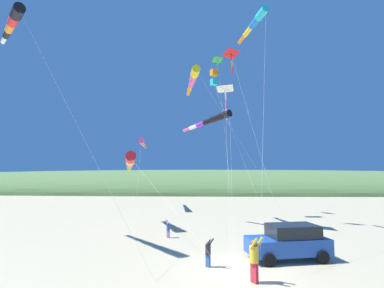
{
  "coord_description": "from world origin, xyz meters",
  "views": [
    {
      "loc": [
        -14.06,
        1.58,
        4.69
      ],
      "look_at": [
        11.19,
        2.62,
        7.26
      ],
      "focal_mm": 26.17,
      "sensor_mm": 36.0,
      "label": 1
    }
  ],
  "objects_px": {
    "person_child_grey_jacket": "(168,228)",
    "kite_delta_checkered_midright": "(225,89)",
    "kite_windsock_teal_far_right": "(143,143)",
    "cooler_box": "(263,243)",
    "parked_car": "(289,241)",
    "kite_windsock_purple_drifting": "(211,120)",
    "kite_windsock_red_high_left": "(130,161)",
    "person_adult_flyer": "(254,257)",
    "kite_delta_black_fish_shape": "(218,60)",
    "person_child_green_jacket": "(208,251)",
    "kite_windsock_striped_overhead": "(255,22)",
    "kite_windsock_orange_high_right": "(13,22)",
    "kite_box_yellow_midlevel": "(214,78)",
    "kite_windsock_green_low_center": "(193,79)",
    "kite_delta_small_distant": "(231,55)"
  },
  "relations": [
    {
      "from": "person_child_grey_jacket",
      "to": "kite_delta_checkered_midright",
      "type": "distance_m",
      "value": 12.87
    },
    {
      "from": "person_child_grey_jacket",
      "to": "kite_windsock_orange_high_right",
      "type": "relative_size",
      "value": 0.08
    },
    {
      "from": "parked_car",
      "to": "kite_windsock_striped_overhead",
      "type": "distance_m",
      "value": 17.93
    },
    {
      "from": "parked_car",
      "to": "kite_windsock_purple_drifting",
      "type": "xyz_separation_m",
      "value": [
        8.36,
        3.94,
        8.29
      ]
    },
    {
      "from": "kite_box_yellow_midlevel",
      "to": "kite_delta_small_distant",
      "type": "distance_m",
      "value": 4.47
    },
    {
      "from": "cooler_box",
      "to": "kite_delta_black_fish_shape",
      "type": "height_order",
      "value": "kite_delta_black_fish_shape"
    },
    {
      "from": "parked_car",
      "to": "cooler_box",
      "type": "height_order",
      "value": "parked_car"
    },
    {
      "from": "parked_car",
      "to": "person_child_grey_jacket",
      "type": "bearing_deg",
      "value": 56.49
    },
    {
      "from": "parked_car",
      "to": "kite_windsock_teal_far_right",
      "type": "xyz_separation_m",
      "value": [
        20.27,
        12.58,
        7.56
      ]
    },
    {
      "from": "kite_delta_black_fish_shape",
      "to": "person_child_green_jacket",
      "type": "bearing_deg",
      "value": 175.15
    },
    {
      "from": "person_child_grey_jacket",
      "to": "kite_windsock_green_low_center",
      "type": "relative_size",
      "value": 0.09
    },
    {
      "from": "kite_box_yellow_midlevel",
      "to": "kite_delta_black_fish_shape",
      "type": "distance_m",
      "value": 4.16
    },
    {
      "from": "person_adult_flyer",
      "to": "kite_delta_checkered_midright",
      "type": "height_order",
      "value": "kite_delta_checkered_midright"
    },
    {
      "from": "person_child_grey_jacket",
      "to": "kite_delta_checkered_midright",
      "type": "relative_size",
      "value": 0.1
    },
    {
      "from": "cooler_box",
      "to": "kite_windsock_purple_drifting",
      "type": "distance_m",
      "value": 11.1
    },
    {
      "from": "person_child_grey_jacket",
      "to": "kite_windsock_teal_far_right",
      "type": "height_order",
      "value": "kite_windsock_teal_far_right"
    },
    {
      "from": "person_child_grey_jacket",
      "to": "kite_delta_small_distant",
      "type": "height_order",
      "value": "kite_delta_small_distant"
    },
    {
      "from": "kite_delta_black_fish_shape",
      "to": "kite_windsock_teal_far_right",
      "type": "height_order",
      "value": "kite_delta_black_fish_shape"
    },
    {
      "from": "parked_car",
      "to": "person_child_green_jacket",
      "type": "xyz_separation_m",
      "value": [
        -1.39,
        4.41,
        -0.19
      ]
    },
    {
      "from": "kite_delta_checkered_midright",
      "to": "kite_delta_black_fish_shape",
      "type": "xyz_separation_m",
      "value": [
        8.65,
        0.19,
        6.23
      ]
    },
    {
      "from": "kite_windsock_purple_drifting",
      "to": "kite_windsock_green_low_center",
      "type": "distance_m",
      "value": 4.63
    },
    {
      "from": "person_child_green_jacket",
      "to": "kite_windsock_purple_drifting",
      "type": "height_order",
      "value": "kite_windsock_purple_drifting"
    },
    {
      "from": "kite_windsock_red_high_left",
      "to": "kite_delta_checkered_midright",
      "type": "relative_size",
      "value": 1.22
    },
    {
      "from": "kite_box_yellow_midlevel",
      "to": "kite_windsock_green_low_center",
      "type": "height_order",
      "value": "kite_box_yellow_midlevel"
    },
    {
      "from": "person_child_green_jacket",
      "to": "person_child_grey_jacket",
      "type": "bearing_deg",
      "value": 24.39
    },
    {
      "from": "cooler_box",
      "to": "kite_windsock_orange_high_right",
      "type": "xyz_separation_m",
      "value": [
        -1.0,
        16.77,
        14.66
      ]
    },
    {
      "from": "parked_car",
      "to": "kite_windsock_green_low_center",
      "type": "bearing_deg",
      "value": 30.18
    },
    {
      "from": "kite_windsock_purple_drifting",
      "to": "kite_windsock_red_high_left",
      "type": "bearing_deg",
      "value": 91.08
    },
    {
      "from": "kite_windsock_striped_overhead",
      "to": "kite_windsock_teal_far_right",
      "type": "bearing_deg",
      "value": 43.07
    },
    {
      "from": "person_adult_flyer",
      "to": "person_child_grey_jacket",
      "type": "distance_m",
      "value": 9.38
    },
    {
      "from": "kite_delta_checkered_midright",
      "to": "kite_windsock_green_low_center",
      "type": "bearing_deg",
      "value": 70.5
    },
    {
      "from": "cooler_box",
      "to": "person_child_green_jacket",
      "type": "distance_m",
      "value": 5.48
    },
    {
      "from": "cooler_box",
      "to": "kite_delta_black_fish_shape",
      "type": "bearing_deg",
      "value": 7.92
    },
    {
      "from": "cooler_box",
      "to": "person_child_grey_jacket",
      "type": "height_order",
      "value": "person_child_grey_jacket"
    },
    {
      "from": "kite_delta_small_distant",
      "to": "kite_delta_black_fish_shape",
      "type": "height_order",
      "value": "kite_delta_black_fish_shape"
    },
    {
      "from": "person_child_green_jacket",
      "to": "kite_windsock_green_low_center",
      "type": "relative_size",
      "value": 0.1
    },
    {
      "from": "kite_windsock_striped_overhead",
      "to": "cooler_box",
      "type": "bearing_deg",
      "value": 171.31
    },
    {
      "from": "kite_windsock_teal_far_right",
      "to": "cooler_box",
      "type": "bearing_deg",
      "value": -146.18
    },
    {
      "from": "kite_windsock_red_high_left",
      "to": "kite_windsock_striped_overhead",
      "type": "height_order",
      "value": "kite_windsock_striped_overhead"
    },
    {
      "from": "kite_delta_small_distant",
      "to": "kite_windsock_teal_far_right",
      "type": "distance_m",
      "value": 16.42
    },
    {
      "from": "person_adult_flyer",
      "to": "kite_windsock_red_high_left",
      "type": "height_order",
      "value": "kite_windsock_red_high_left"
    },
    {
      "from": "person_adult_flyer",
      "to": "person_child_green_jacket",
      "type": "distance_m",
      "value": 2.76
    },
    {
      "from": "person_child_grey_jacket",
      "to": "kite_windsock_red_high_left",
      "type": "distance_m",
      "value": 7.15
    },
    {
      "from": "kite_delta_small_distant",
      "to": "kite_windsock_green_low_center",
      "type": "bearing_deg",
      "value": 101.9
    },
    {
      "from": "person_child_grey_jacket",
      "to": "kite_windsock_striped_overhead",
      "type": "relative_size",
      "value": 0.07
    },
    {
      "from": "kite_windsock_red_high_left",
      "to": "kite_windsock_purple_drifting",
      "type": "height_order",
      "value": "kite_windsock_purple_drifting"
    },
    {
      "from": "kite_windsock_red_high_left",
      "to": "kite_windsock_purple_drifting",
      "type": "xyz_separation_m",
      "value": [
        0.13,
        -7.06,
        3.6
      ]
    },
    {
      "from": "kite_windsock_striped_overhead",
      "to": "person_child_grey_jacket",
      "type": "bearing_deg",
      "value": 107.5
    },
    {
      "from": "person_adult_flyer",
      "to": "person_child_green_jacket",
      "type": "relative_size",
      "value": 1.39
    },
    {
      "from": "person_child_grey_jacket",
      "to": "kite_windsock_purple_drifting",
      "type": "distance_m",
      "value": 9.84
    }
  ]
}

